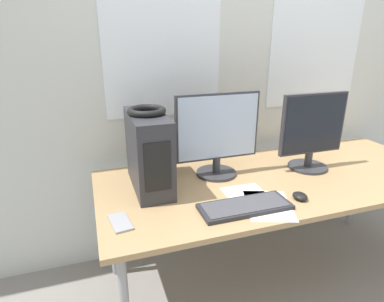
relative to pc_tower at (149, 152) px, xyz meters
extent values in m
cube|color=silver|center=(0.74, 0.44, 0.43)|extent=(8.00, 0.06, 2.70)
cube|color=white|center=(0.19, 0.41, 0.74)|extent=(0.73, 0.01, 1.31)
cube|color=white|center=(1.29, 0.41, 0.74)|extent=(0.73, 0.01, 1.31)
cube|color=tan|center=(0.74, -0.12, -0.22)|extent=(2.08, 0.86, 0.03)
cylinder|color=#99999E|center=(-0.22, 0.23, -0.57)|extent=(0.04, 0.04, 0.69)
cylinder|color=#99999E|center=(1.70, 0.23, -0.57)|extent=(0.04, 0.04, 0.69)
cube|color=#2D2D33|center=(0.00, 0.00, 0.00)|extent=(0.18, 0.44, 0.40)
cube|color=black|center=(0.00, -0.22, 0.00)|extent=(0.13, 0.00, 0.24)
torus|color=black|center=(0.00, 0.00, 0.22)|extent=(0.19, 0.19, 0.03)
cylinder|color=#333338|center=(0.40, 0.03, -0.19)|extent=(0.23, 0.23, 0.02)
cylinder|color=#333338|center=(0.40, 0.03, -0.14)|extent=(0.04, 0.04, 0.10)
cube|color=#333338|center=(0.40, 0.03, 0.09)|extent=(0.49, 0.03, 0.38)
cube|color=silver|center=(0.40, 0.02, 0.09)|extent=(0.47, 0.00, 0.35)
cylinder|color=#333338|center=(0.97, -0.06, -0.19)|extent=(0.23, 0.23, 0.02)
cylinder|color=#333338|center=(0.97, -0.06, -0.14)|extent=(0.04, 0.04, 0.10)
cube|color=#333338|center=(0.97, -0.06, 0.08)|extent=(0.42, 0.03, 0.36)
cube|color=black|center=(0.97, -0.07, 0.08)|extent=(0.40, 0.00, 0.34)
cube|color=#28282D|center=(0.38, -0.38, -0.19)|extent=(0.44, 0.17, 0.02)
cube|color=#47474C|center=(0.38, -0.38, -0.18)|extent=(0.40, 0.14, 0.00)
ellipsoid|color=black|center=(0.68, -0.38, -0.18)|extent=(0.07, 0.08, 0.03)
cube|color=#99999E|center=(-0.20, -0.32, -0.20)|extent=(0.10, 0.17, 0.01)
cube|color=white|center=(0.45, -0.29, -0.20)|extent=(0.22, 0.30, 0.00)
cube|color=white|center=(0.50, -0.39, -0.20)|extent=(0.30, 0.35, 0.00)
camera|label=1|loc=(-0.28, -1.56, 0.58)|focal=30.00mm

